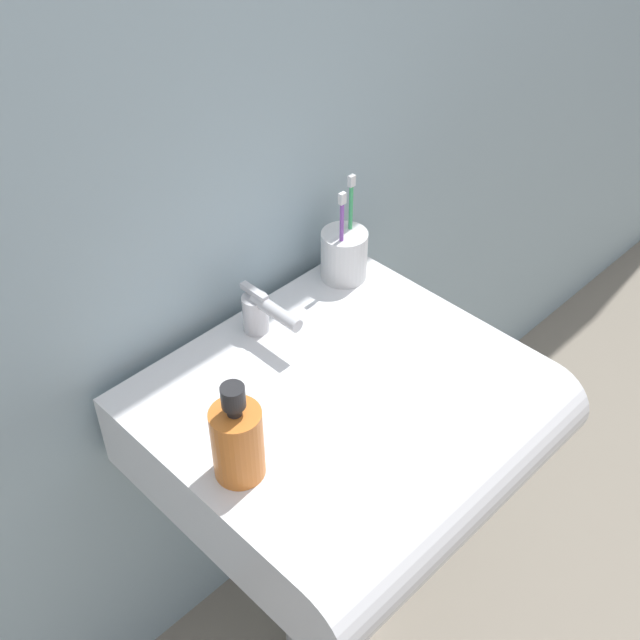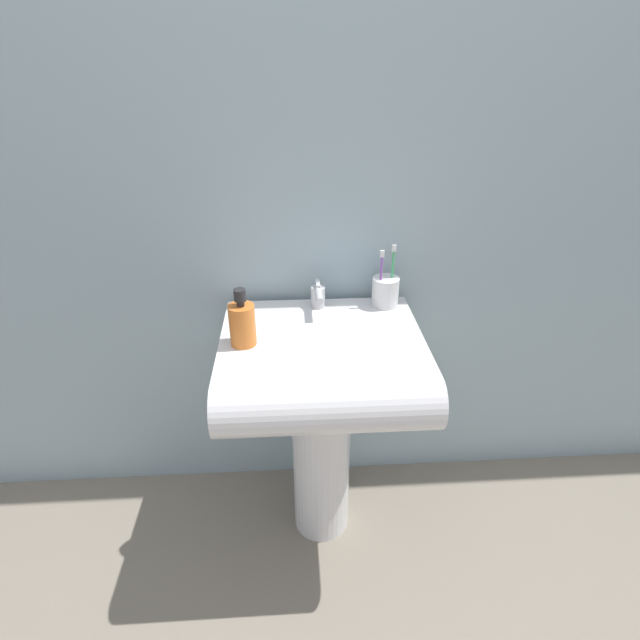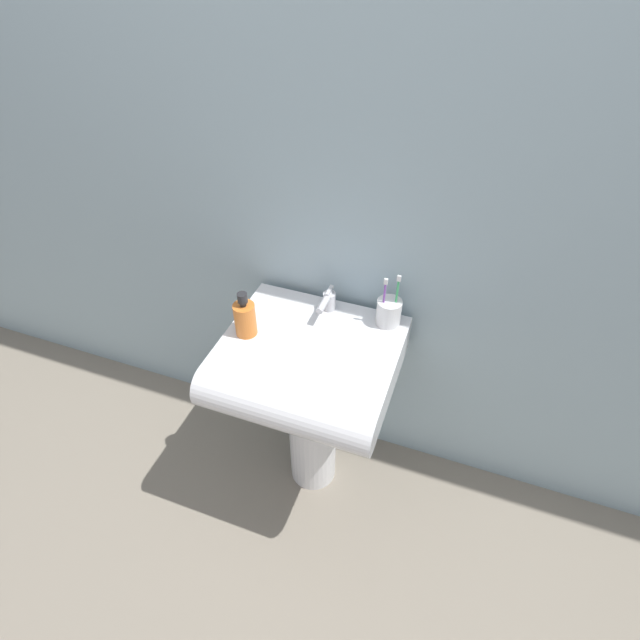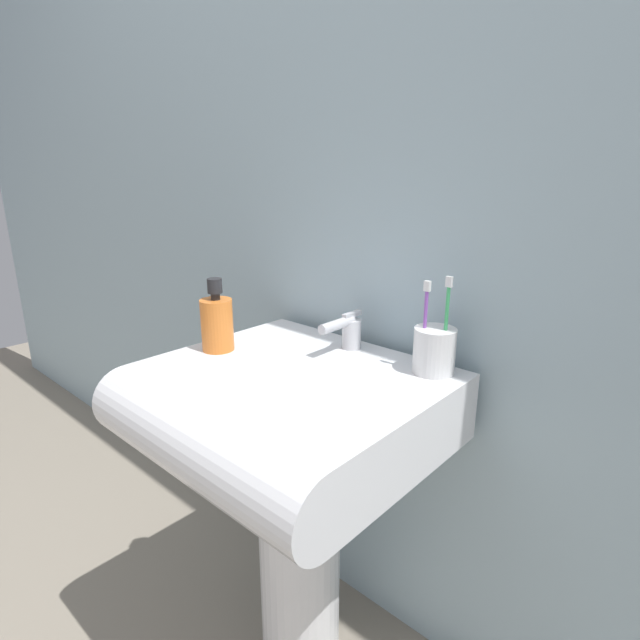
{
  "view_description": "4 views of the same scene",
  "coord_description": "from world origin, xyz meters",
  "views": [
    {
      "loc": [
        -0.63,
        -0.61,
        1.62
      ],
      "look_at": [
        0.0,
        0.03,
        0.86
      ],
      "focal_mm": 45.0,
      "sensor_mm": 36.0,
      "label": 1
    },
    {
      "loc": [
        -0.08,
        -1.2,
        1.45
      ],
      "look_at": [
        -0.0,
        0.01,
        0.8
      ],
      "focal_mm": 28.0,
      "sensor_mm": 36.0,
      "label": 2
    },
    {
      "loc": [
        0.42,
        -1.08,
        1.86
      ],
      "look_at": [
        0.02,
        0.03,
        0.83
      ],
      "focal_mm": 28.0,
      "sensor_mm": 36.0,
      "label": 3
    },
    {
      "loc": [
        0.66,
        -0.66,
        1.14
      ],
      "look_at": [
        0.04,
        0.03,
        0.86
      ],
      "focal_mm": 28.0,
      "sensor_mm": 36.0,
      "label": 4
    }
  ],
  "objects": [
    {
      "name": "ground_plane",
      "position": [
        0.0,
        0.0,
        0.0
      ],
      "size": [
        6.0,
        6.0,
        0.0
      ],
      "primitive_type": "plane",
      "color": "gray",
      "rests_on": "ground"
    },
    {
      "name": "wall_back",
      "position": [
        0.0,
        0.27,
        1.2
      ],
      "size": [
        5.0,
        0.05,
        2.4
      ],
      "primitive_type": "cube",
      "color": "#9EB7C1",
      "rests_on": "ground"
    },
    {
      "name": "sink_pedestal",
      "position": [
        0.0,
        0.0,
        0.31
      ],
      "size": [
        0.18,
        0.18,
        0.61
      ],
      "primitive_type": "cylinder",
      "color": "white",
      "rests_on": "ground"
    },
    {
      "name": "sink_basin",
      "position": [
        0.0,
        -0.05,
        0.68
      ],
      "size": [
        0.56,
        0.52,
        0.14
      ],
      "color": "white",
      "rests_on": "sink_pedestal"
    },
    {
      "name": "faucet",
      "position": [
        0.0,
        0.16,
        0.8
      ],
      "size": [
        0.04,
        0.13,
        0.08
      ],
      "color": "silver",
      "rests_on": "sink_basin"
    },
    {
      "name": "toothbrush_cup",
      "position": [
        0.21,
        0.17,
        0.8
      ],
      "size": [
        0.08,
        0.08,
        0.2
      ],
      "color": "white",
      "rests_on": "sink_basin"
    },
    {
      "name": "soap_bottle",
      "position": [
        -0.21,
        -0.03,
        0.82
      ],
      "size": [
        0.07,
        0.07,
        0.16
      ],
      "color": "orange",
      "rests_on": "sink_basin"
    }
  ]
}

